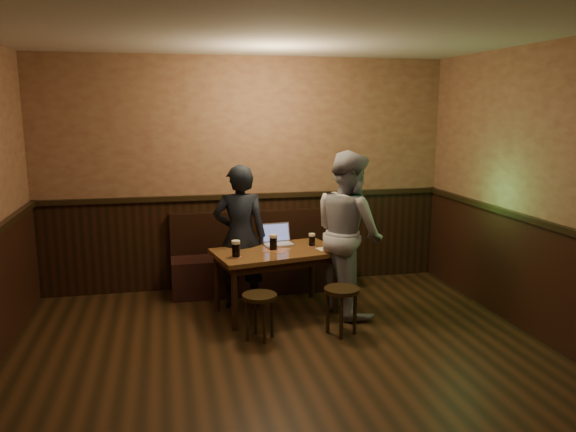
# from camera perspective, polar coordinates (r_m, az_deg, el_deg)

# --- Properties ---
(room) EXTENTS (5.04, 6.04, 2.84)m
(room) POSITION_cam_1_polar(r_m,az_deg,el_deg) (4.23, 1.36, -2.63)
(room) COLOR black
(room) RESTS_ON ground
(bench) EXTENTS (2.20, 0.50, 0.95)m
(bench) POSITION_cam_1_polar(r_m,az_deg,el_deg) (6.88, -2.55, -4.94)
(bench) COLOR black
(bench) RESTS_ON ground
(pub_table) EXTENTS (1.42, 0.99, 0.70)m
(pub_table) POSITION_cam_1_polar(r_m,az_deg,el_deg) (6.03, -1.21, -4.35)
(pub_table) COLOR #5A3419
(pub_table) RESTS_ON ground
(stool_left) EXTENTS (0.38, 0.38, 0.45)m
(stool_left) POSITION_cam_1_polar(r_m,az_deg,el_deg) (5.42, -2.91, -8.85)
(stool_left) COLOR black
(stool_left) RESTS_ON ground
(stool_right) EXTENTS (0.44, 0.44, 0.47)m
(stool_right) POSITION_cam_1_polar(r_m,az_deg,el_deg) (5.56, 5.47, -8.22)
(stool_right) COLOR black
(stool_right) RESTS_ON ground
(pint_left) EXTENTS (0.11, 0.11, 0.18)m
(pint_left) POSITION_cam_1_polar(r_m,az_deg,el_deg) (5.73, -5.31, -3.34)
(pint_left) COLOR maroon
(pint_left) RESTS_ON pub_table
(pint_mid) EXTENTS (0.11, 0.11, 0.17)m
(pint_mid) POSITION_cam_1_polar(r_m,az_deg,el_deg) (6.00, -1.50, -2.68)
(pint_mid) COLOR maroon
(pint_mid) RESTS_ON pub_table
(pint_right) EXTENTS (0.09, 0.09, 0.14)m
(pint_right) POSITION_cam_1_polar(r_m,az_deg,el_deg) (6.17, 2.45, -2.43)
(pint_right) COLOR maroon
(pint_right) RESTS_ON pub_table
(laptop) EXTENTS (0.35, 0.29, 0.23)m
(laptop) POSITION_cam_1_polar(r_m,az_deg,el_deg) (6.26, -1.07, -2.35)
(laptop) COLOR silver
(laptop) RESTS_ON pub_table
(menu) EXTENTS (0.25, 0.19, 0.00)m
(menu) POSITION_cam_1_polar(r_m,az_deg,el_deg) (6.09, 4.01, -3.31)
(menu) COLOR silver
(menu) RESTS_ON pub_table
(person_suit) EXTENTS (0.63, 0.45, 1.60)m
(person_suit) POSITION_cam_1_polar(r_m,az_deg,el_deg) (6.20, -4.88, -2.10)
(person_suit) COLOR black
(person_suit) RESTS_ON ground
(person_grey) EXTENTS (0.84, 0.98, 1.76)m
(person_grey) POSITION_cam_1_polar(r_m,az_deg,el_deg) (6.04, 6.19, -1.69)
(person_grey) COLOR #98989D
(person_grey) RESTS_ON ground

